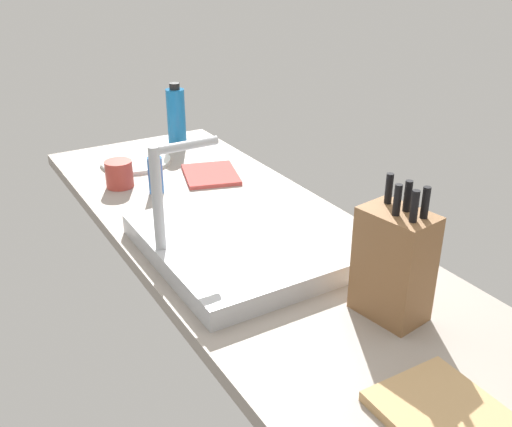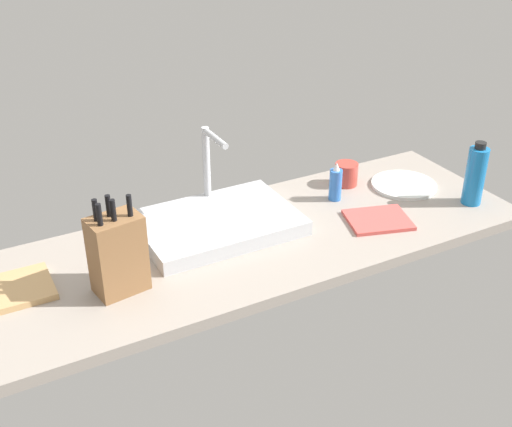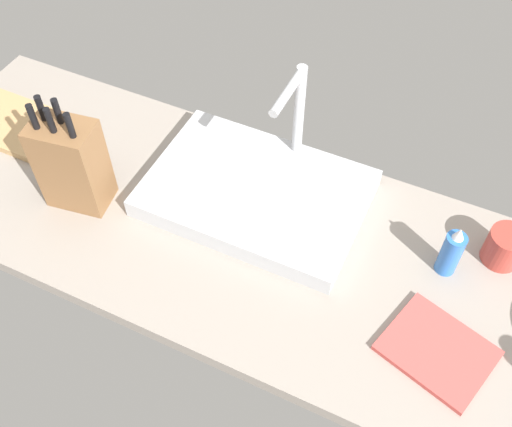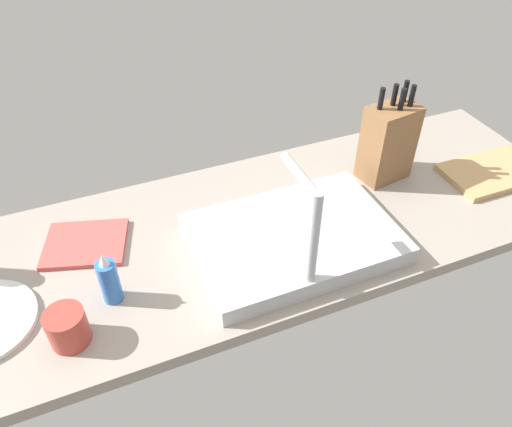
% 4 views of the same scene
% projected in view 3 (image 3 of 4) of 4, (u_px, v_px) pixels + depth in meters
% --- Properties ---
extents(countertop_slab, '(1.79, 0.59, 0.04)m').
position_uv_depth(countertop_slab, '(257.00, 242.00, 1.33)').
color(countertop_slab, gray).
rests_on(countertop_slab, ground).
extents(sink_basin, '(0.49, 0.33, 0.05)m').
position_uv_depth(sink_basin, '(256.00, 193.00, 1.36)').
color(sink_basin, '#B7BABF').
rests_on(sink_basin, countertop_slab).
extents(faucet, '(0.06, 0.16, 0.28)m').
position_uv_depth(faucet, '(297.00, 114.00, 1.31)').
color(faucet, '#B7BABF').
rests_on(faucet, countertop_slab).
extents(knife_block, '(0.15, 0.11, 0.28)m').
position_uv_depth(knife_block, '(72.00, 164.00, 1.30)').
color(knife_block, brown).
rests_on(knife_block, countertop_slab).
extents(cutting_board, '(0.28, 0.18, 0.02)m').
position_uv_depth(cutting_board, '(14.00, 124.00, 1.53)').
color(cutting_board, tan).
rests_on(cutting_board, countertop_slab).
extents(soap_bottle, '(0.04, 0.04, 0.14)m').
position_uv_depth(soap_bottle, '(451.00, 252.00, 1.22)').
color(soap_bottle, blue).
rests_on(soap_bottle, countertop_slab).
extents(dish_towel, '(0.23, 0.21, 0.01)m').
position_uv_depth(dish_towel, '(437.00, 350.00, 1.14)').
color(dish_towel, '#CC4C47').
rests_on(dish_towel, countertop_slab).
extents(coffee_mug, '(0.08, 0.08, 0.08)m').
position_uv_depth(coffee_mug, '(505.00, 247.00, 1.25)').
color(coffee_mug, '#B23D33').
rests_on(coffee_mug, countertop_slab).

